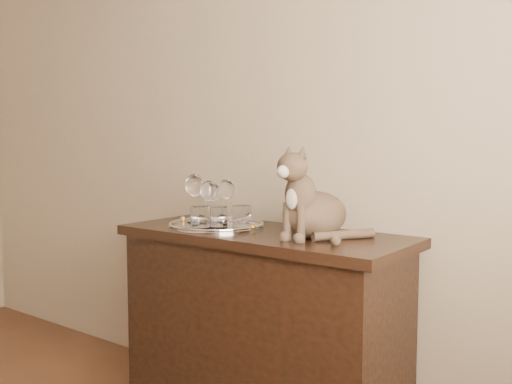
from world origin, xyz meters
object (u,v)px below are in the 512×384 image
Objects in this scene: tumbler_b at (200,218)px; cat at (315,191)px; wine_glass_b at (227,201)px; tumbler_a at (218,217)px; sideboard at (263,334)px; wine_glass_a at (214,202)px; wine_glass_c at (194,198)px; tray at (216,226)px; wine_glass_d at (208,203)px; tumbler_c at (242,216)px.

cat is (0.45, 0.15, 0.12)m from tumbler_b.
wine_glass_b is 2.23× the size of tumbler_a.
tumbler_b is at bearing -145.34° from sideboard.
wine_glass_c is at bearing -118.48° from wine_glass_a.
sideboard is 0.48m from tray.
cat is (0.48, -0.06, 0.07)m from wine_glass_b.
tumbler_b is (0.14, -0.11, -0.06)m from wine_glass_c.
sideboard is 6.40× the size of wine_glass_d.
tray is 0.09m from tumbler_a.
wine_glass_d is at bearing -171.90° from sideboard.
cat is at bearing -6.70° from wine_glass_b.
tray is at bearing 10.69° from wine_glass_d.
cat reaches higher than wine_glass_a.
wine_glass_b is 0.10m from wine_glass_d.
wine_glass_c is 0.26m from tumbler_c.
cat reaches higher than tumbler_a.
tumbler_c is 0.26× the size of cat.
wine_glass_b is 0.14m from wine_glass_c.
wine_glass_d is 2.18× the size of tumbler_a.
tray is at bearing 136.78° from tumbler_a.
tumbler_b is 0.17m from tumbler_c.
tumbler_c is 0.36m from cat.
tray is 2.37× the size of wine_glass_a.
wine_glass_c is at bearing -175.11° from sideboard.
sideboard is 0.60m from wine_glass_a.
sideboard is at bearing -173.52° from cat.
wine_glass_c is 0.61× the size of cat.
wine_glass_c is 2.36× the size of tumbler_c.
wine_glass_a is 0.56m from cat.
tray is at bearing -169.97° from cat.
sideboard is at bearing 4.89° from wine_glass_c.
tumbler_b reaches higher than tray.
wine_glass_b is 0.21m from tumbler_b.
cat is (0.41, 0.09, 0.12)m from tumbler_a.
wine_glass_a is 1.86× the size of tumbler_b.
wine_glass_c is (-0.13, 0.00, 0.11)m from tray.
wine_glass_c reaches higher than tumbler_a.
tray is 0.13m from tumbler_c.
tray is 4.65× the size of tumbler_a.
sideboard is 0.59m from wine_glass_d.
sideboard is at bearing 26.77° from tumbler_a.
wine_glass_c is 1.13× the size of wine_glass_d.
wine_glass_b is 0.55× the size of cat.
wine_glass_c is 0.19m from tumbler_b.
tray is 2.09× the size of wine_glass_b.
wine_glass_c is (-0.11, -0.09, 0.01)m from wine_glass_b.
wine_glass_d is 0.51m from cat.
tumbler_b is 1.01× the size of tumbler_c.
cat is at bearing -4.89° from wine_glass_a.
wine_glass_a is 1.87× the size of tumbler_c.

